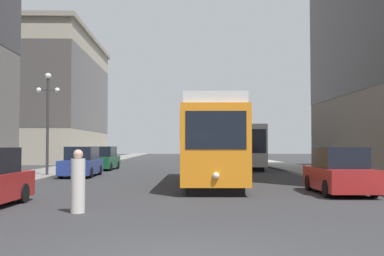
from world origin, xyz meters
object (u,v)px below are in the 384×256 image
Objects in this scene: transit_bus at (242,145)px; parked_car_right_far at (339,172)px; parked_car_left_mid at (82,163)px; lamp_post_left_far at (48,108)px; pedestrian_crossing_near at (78,183)px; parked_car_left_near at (104,159)px; streetcar at (211,141)px.

transit_bus reaches higher than parked_car_right_far.
lamp_post_left_far is (-1.90, -0.73, 3.26)m from parked_car_left_mid.
transit_bus is at bearing -138.16° from pedestrian_crossing_near.
parked_car_right_far is 10.25m from pedestrian_crossing_near.
parked_car_left_near is 23.58m from pedestrian_crossing_near.
parked_car_left_near is (-11.12, -1.95, -1.10)m from transit_bus.
parked_car_left_mid reaches higher than pedestrian_crossing_near.
lamp_post_left_far is at bearing -100.22° from parked_car_left_near.
streetcar is at bearing -36.69° from parked_car_left_mid.
parked_car_left_mid is at bearing 21.09° from lamp_post_left_far.
lamp_post_left_far is at bearing -33.14° from parked_car_right_far.
parked_car_left_near is at bearing -168.52° from transit_bus.
transit_bus is 1.88× the size of lamp_post_left_far.
transit_bus is at bearing 41.60° from parked_car_left_mid.
lamp_post_left_far is at bearing -101.65° from pedestrian_crossing_near.
streetcar is 2.50× the size of parked_car_left_near.
parked_car_left_mid is (-0.00, -7.92, 0.00)m from parked_car_left_near.
parked_car_left_near is 2.83× the size of pedestrian_crossing_near.
parked_car_left_near is (-7.57, 13.56, -1.26)m from streetcar.
lamp_post_left_far reaches higher than parked_car_right_far.
lamp_post_left_far is at bearing 154.66° from streetcar.
parked_car_right_far is at bearing -34.88° from lamp_post_left_far.
parked_car_left_near is at bearing 121.22° from streetcar.
parked_car_left_mid is 15.77m from pedestrian_crossing_near.
parked_car_right_far is (12.24, -18.50, -0.00)m from parked_car_left_near.
parked_car_right_far is 2.43× the size of pedestrian_crossing_near.
parked_car_right_far is (1.12, -20.46, -1.10)m from transit_bus.
parked_car_left_mid is at bearing -39.13° from parked_car_right_far.
transit_bus reaches higher than parked_car_left_mid.
streetcar is at bearing -144.81° from pedestrian_crossing_near.
pedestrian_crossing_near is (-9.03, -4.85, -0.02)m from parked_car_right_far.
transit_bus is 11.34m from parked_car_left_near.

